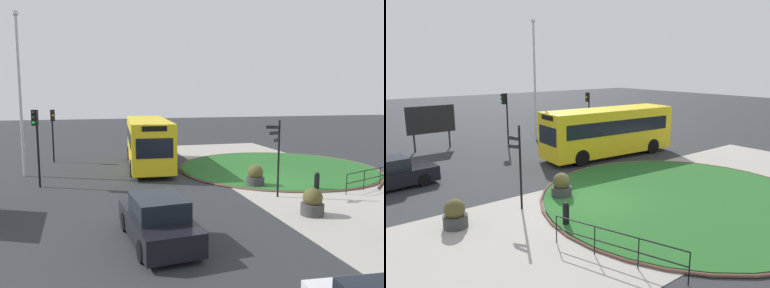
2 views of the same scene
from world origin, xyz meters
The scene contains 15 objects.
ground centered at (0.00, 0.00, 0.00)m, with size 120.00×120.00×0.00m, color #282B2D.
sidewalk_paving centered at (0.00, -1.71, 0.01)m, with size 32.00×8.59×0.02m, color #9E998E.
grass_island centered at (3.52, -2.12, 0.05)m, with size 12.33×12.33×0.10m, color #235B23.
grass_kerb_ring centered at (3.52, -2.12, 0.06)m, with size 12.64×12.64×0.11m, color brown.
signpost_directional centered at (-2.77, 1.20, 2.08)m, with size 0.60×0.64×3.59m.
bollard_foreground centered at (-2.22, -1.28, 0.48)m, with size 0.25×0.25×0.94m.
railing_grass_edge centered at (-2.51, -4.28, 0.66)m, with size 1.54×4.22×1.01m.
bus_yellow centered at (6.35, 5.78, 1.68)m, with size 9.34×3.10×3.13m.
car_near_lane centered at (-6.60, 7.42, 0.70)m, with size 4.44×2.14×1.52m.
traffic_light_near centered at (9.62, 11.96, 2.72)m, with size 0.48×0.32×3.71m.
traffic_light_far centered at (2.02, 12.05, 2.91)m, with size 0.48×0.32×3.98m.
lamppost_tall centered at (5.25, 13.23, 4.97)m, with size 0.32×0.32×9.34m.
billboard_left centered at (-2.43, 14.71, 2.12)m, with size 3.36×0.25×3.16m.
planter_near_signpost centered at (-5.55, 1.11, 0.50)m, with size 0.89×0.89×1.10m.
planter_kerbside centered at (-0.63, 1.28, 0.52)m, with size 0.93×0.93×1.16m.
Camera 2 is at (-9.53, -11.50, 5.89)m, focal length 33.66 mm.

